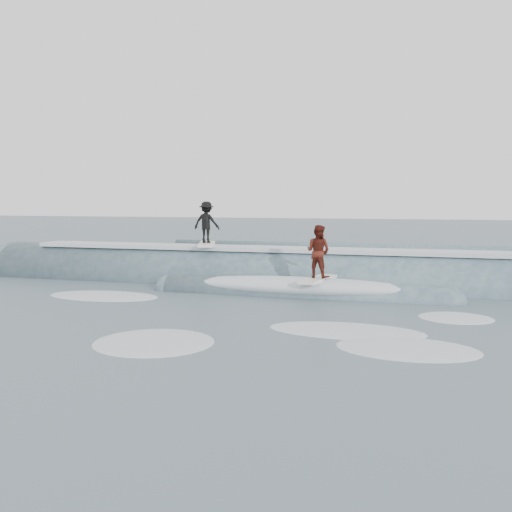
# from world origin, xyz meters

# --- Properties ---
(ground) EXTENTS (160.00, 160.00, 0.00)m
(ground) POSITION_xyz_m (0.00, 0.00, 0.00)
(ground) COLOR #425760
(ground) RESTS_ON ground
(breaking_wave) EXTENTS (23.77, 4.05, 2.54)m
(breaking_wave) POSITION_xyz_m (0.18, 5.19, 0.03)
(breaking_wave) COLOR #37525C
(breaking_wave) RESTS_ON ground
(surfer_black) EXTENTS (1.15, 2.07, 1.62)m
(surfer_black) POSITION_xyz_m (-2.20, 5.41, 2.11)
(surfer_black) COLOR silver
(surfer_black) RESTS_ON ground
(surfer_red) EXTENTS (0.96, 2.07, 1.74)m
(surfer_red) POSITION_xyz_m (2.38, 3.21, 1.32)
(surfer_red) COLOR white
(surfer_red) RESTS_ON ground
(whitewater) EXTENTS (13.03, 6.91, 0.10)m
(whitewater) POSITION_xyz_m (1.99, -1.22, 0.00)
(whitewater) COLOR silver
(whitewater) RESTS_ON ground
(far_swells) EXTENTS (37.08, 8.65, 0.80)m
(far_swells) POSITION_xyz_m (-0.18, 17.65, 0.00)
(far_swells) COLOR #37525C
(far_swells) RESTS_ON ground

